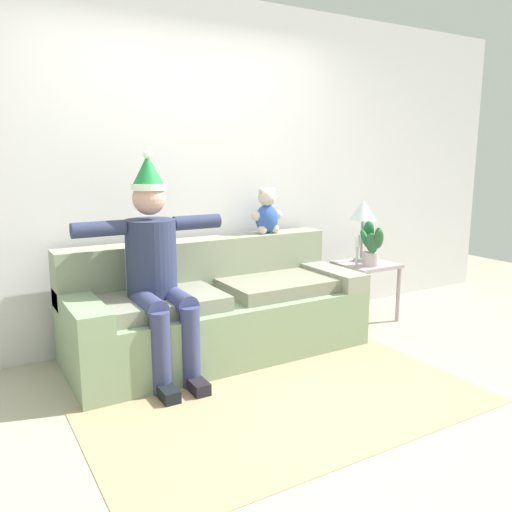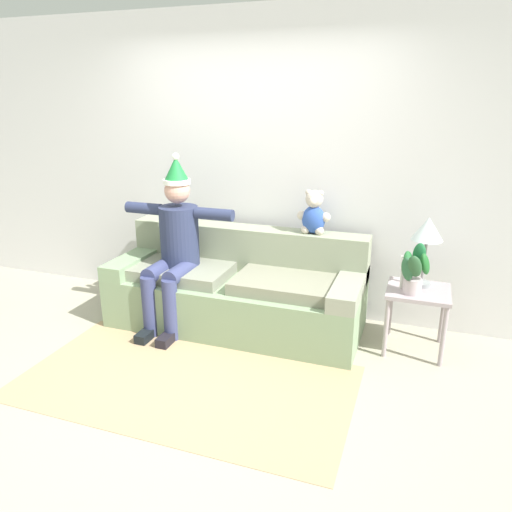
% 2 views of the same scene
% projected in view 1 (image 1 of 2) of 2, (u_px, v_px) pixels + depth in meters
% --- Properties ---
extents(ground_plane, '(10.00, 10.00, 0.00)m').
position_uv_depth(ground_plane, '(294.00, 407.00, 3.08)').
color(ground_plane, '#A59E89').
extents(back_wall, '(7.00, 0.10, 2.70)m').
position_uv_depth(back_wall, '(186.00, 171.00, 4.14)').
color(back_wall, silver).
rests_on(back_wall, ground_plane).
extents(couch, '(2.20, 0.86, 0.83)m').
position_uv_depth(couch, '(216.00, 310.00, 3.90)').
color(couch, gray).
rests_on(couch, ground_plane).
extents(person_seated, '(1.02, 0.77, 1.51)m').
position_uv_depth(person_seated, '(156.00, 265.00, 3.42)').
color(person_seated, '#2A3251').
rests_on(person_seated, ground_plane).
extents(teddy_bear, '(0.29, 0.17, 0.38)m').
position_uv_depth(teddy_bear, '(267.00, 213.00, 4.29)').
color(teddy_bear, '#2E50A5').
rests_on(teddy_bear, couch).
extents(side_table, '(0.48, 0.46, 0.52)m').
position_uv_depth(side_table, '(366.00, 273.00, 4.66)').
color(side_table, '#A29197').
rests_on(side_table, ground_plane).
extents(table_lamp, '(0.24, 0.24, 0.56)m').
position_uv_depth(table_lamp, '(363.00, 213.00, 4.64)').
color(table_lamp, gray).
rests_on(table_lamp, side_table).
extents(potted_plant, '(0.25, 0.25, 0.39)m').
position_uv_depth(potted_plant, '(372.00, 244.00, 4.49)').
color(potted_plant, '#BEAAB0').
rests_on(potted_plant, side_table).
extents(candle_tall, '(0.04, 0.04, 0.27)m').
position_uv_depth(candle_tall, '(357.00, 246.00, 4.53)').
color(candle_tall, beige).
rests_on(candle_tall, side_table).
extents(area_rug, '(2.39, 1.28, 0.01)m').
position_uv_depth(area_rug, '(293.00, 405.00, 3.09)').
color(area_rug, tan).
rests_on(area_rug, ground_plane).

